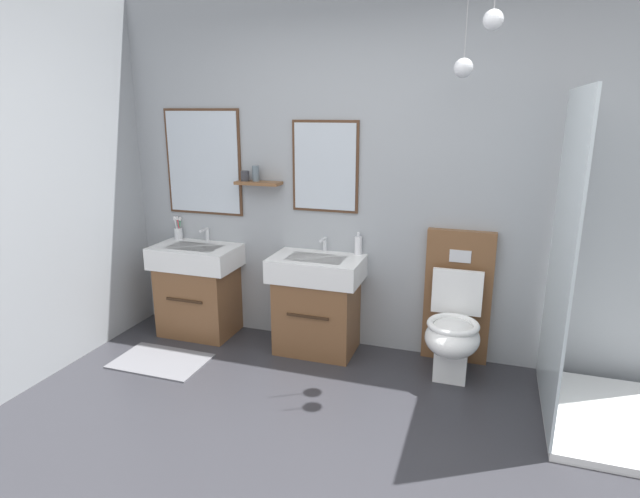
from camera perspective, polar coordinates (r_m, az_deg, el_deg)
wall_back at (r=3.90m, az=6.87°, el=8.18°), size 4.45×0.65×2.72m
bath_mat at (r=4.14m, az=-17.13°, el=-11.72°), size 0.68×0.44×0.01m
vanity_sink_left at (r=4.43m, az=-13.21°, el=-4.12°), size 0.69×0.46×0.76m
tap_on_left_sink at (r=4.45m, az=-12.44°, el=1.76°), size 0.03×0.13×0.11m
vanity_sink_right at (r=4.01m, az=-0.29°, el=-5.80°), size 0.69×0.46×0.76m
tap_on_right_sink at (r=4.02m, az=0.46°, el=0.71°), size 0.03×0.13×0.11m
toilet at (r=3.83m, az=14.62°, el=-7.71°), size 0.48×0.63×1.00m
toothbrush_cup at (r=4.58m, az=-15.36°, el=1.80°), size 0.07×0.08×0.20m
soap_dispenser at (r=3.95m, az=4.24°, el=0.43°), size 0.06×0.06×0.17m
shower_tray at (r=3.51m, az=28.26°, el=-10.37°), size 0.89×1.00×1.95m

